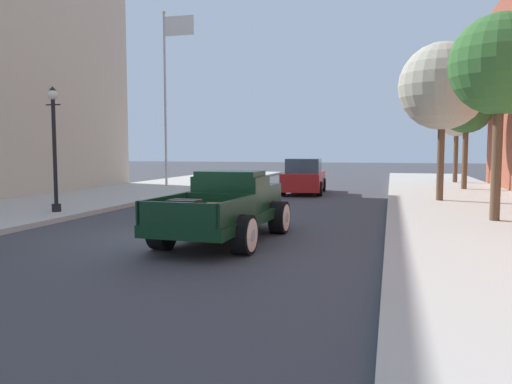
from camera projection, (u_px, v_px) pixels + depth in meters
name	position (u px, v px, depth m)	size (l,w,h in m)	color
ground_plane	(187.00, 238.00, 11.90)	(140.00, 140.00, 0.00)	#3D3D42
hotrod_truck_dark_green	(229.00, 207.00, 11.77)	(2.35, 5.01, 1.58)	black
car_background_red	(304.00, 177.00, 23.91)	(2.08, 4.40, 1.65)	#AD1E1E
street_lamp_near	(54.00, 139.00, 15.59)	(0.50, 0.32, 3.85)	black
flagpole	(169.00, 79.00, 26.78)	(1.74, 0.16, 9.16)	#B2B2B7
street_tree_nearest	(500.00, 65.00, 13.48)	(2.67, 2.67, 5.53)	brown
street_tree_second	(443.00, 87.00, 18.96)	(3.26, 3.26, 5.92)	brown
street_tree_third	(467.00, 107.00, 24.52)	(2.56, 2.56, 5.28)	brown
street_tree_farthest	(457.00, 111.00, 29.54)	(3.01, 3.01, 5.70)	brown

